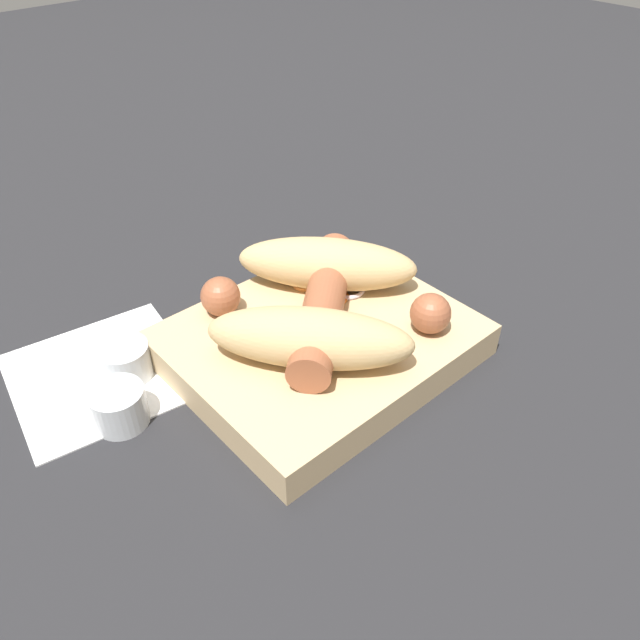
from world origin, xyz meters
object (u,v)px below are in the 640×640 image
object	(u,v)px
condiment_cup_near	(126,363)
condiment_cup_far	(120,408)
sausage	(324,305)
food_tray	(320,343)
bread_roll	(319,298)

from	to	relation	value
condiment_cup_near	condiment_cup_far	distance (m)	0.05
condiment_cup_near	sausage	bearing A→B (deg)	150.75
food_tray	condiment_cup_near	distance (m)	0.16
food_tray	bread_roll	size ratio (longest dim) A/B	1.05
food_tray	condiment_cup_far	distance (m)	0.17
condiment_cup_near	condiment_cup_far	xyz separation A→B (m)	(0.03, 0.04, 0.00)
food_tray	bread_roll	xyz separation A→B (m)	(-0.01, -0.01, 0.04)
food_tray	sausage	world-z (taller)	sausage
food_tray	sausage	size ratio (longest dim) A/B	1.40
sausage	condiment_cup_near	size ratio (longest dim) A/B	3.99
food_tray	condiment_cup_far	bearing A→B (deg)	-15.55
bread_roll	condiment_cup_far	world-z (taller)	bread_roll
food_tray	sausage	distance (m)	0.03
bread_roll	food_tray	bearing A→B (deg)	51.60
food_tray	condiment_cup_near	xyz separation A→B (m)	(0.14, -0.09, -0.00)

